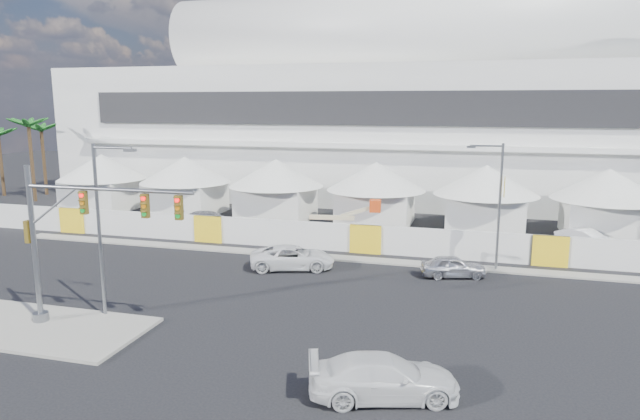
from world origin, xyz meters
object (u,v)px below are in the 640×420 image
(sedan_silver, at_px, (453,266))
(boom_lift, at_px, (326,230))
(pickup_near, at_px, (384,377))
(streetlight_curb, at_px, (497,198))
(pickup_curb, at_px, (292,257))
(streetlight_median, at_px, (102,219))
(traffic_mast, at_px, (66,240))
(lot_car_c, at_px, (210,221))
(lot_car_a, at_px, (586,239))

(sedan_silver, bearing_deg, boom_lift, 40.59)
(pickup_near, relative_size, streetlight_curb, 0.67)
(pickup_curb, relative_size, streetlight_median, 0.63)
(streetlight_median, bearing_deg, pickup_curb, 59.45)
(sedan_silver, distance_m, boom_lift, 11.87)
(traffic_mast, distance_m, boom_lift, 21.01)
(sedan_silver, distance_m, pickup_curb, 9.91)
(sedan_silver, bearing_deg, pickup_curb, 80.62)
(traffic_mast, relative_size, streetlight_median, 1.04)
(lot_car_c, height_order, streetlight_median, streetlight_median)
(pickup_near, bearing_deg, boom_lift, 2.77)
(pickup_near, distance_m, boom_lift, 23.45)
(traffic_mast, bearing_deg, pickup_near, -9.42)
(sedan_silver, relative_size, traffic_mast, 0.44)
(lot_car_c, bearing_deg, pickup_near, -154.81)
(sedan_silver, relative_size, streetlight_median, 0.46)
(sedan_silver, height_order, pickup_near, pickup_near)
(sedan_silver, xyz_separation_m, traffic_mast, (-16.74, -12.79, 3.55))
(pickup_curb, relative_size, lot_car_a, 1.24)
(pickup_curb, xyz_separation_m, streetlight_curb, (12.22, 3.02, 3.89))
(lot_car_c, relative_size, traffic_mast, 0.63)
(lot_car_a, relative_size, streetlight_median, 0.51)
(pickup_near, relative_size, traffic_mast, 0.62)
(lot_car_a, bearing_deg, streetlight_curb, 175.65)
(sedan_silver, xyz_separation_m, pickup_curb, (-9.87, -0.93, 0.08))
(pickup_curb, xyz_separation_m, lot_car_c, (-9.92, 8.51, 0.06))
(streetlight_curb, bearing_deg, traffic_mast, -142.06)
(lot_car_c, distance_m, streetlight_curb, 23.13)
(traffic_mast, bearing_deg, lot_car_c, 98.51)
(pickup_near, relative_size, streetlight_median, 0.64)
(pickup_curb, height_order, streetlight_curb, streetlight_curb)
(streetlight_curb, bearing_deg, lot_car_c, 166.07)
(boom_lift, bearing_deg, streetlight_curb, -27.51)
(pickup_near, relative_size, lot_car_a, 1.25)
(streetlight_median, height_order, boom_lift, streetlight_median)
(lot_car_c, bearing_deg, streetlight_median, 178.46)
(pickup_curb, xyz_separation_m, boom_lift, (0.11, 7.68, 0.14))
(lot_car_a, distance_m, lot_car_c, 28.76)
(lot_car_a, bearing_deg, pickup_curb, 156.22)
(pickup_near, xyz_separation_m, traffic_mast, (-15.01, 2.49, 3.44))
(streetlight_median, xyz_separation_m, streetlight_curb, (18.29, 13.30, -0.32))
(sedan_silver, xyz_separation_m, boom_lift, (-9.76, 6.75, 0.22))
(sedan_silver, bearing_deg, streetlight_curb, -63.16)
(pickup_curb, relative_size, lot_car_c, 0.97)
(lot_car_a, distance_m, traffic_mast, 34.15)
(traffic_mast, height_order, streetlight_median, streetlight_median)
(traffic_mast, bearing_deg, lot_car_a, 40.97)
(lot_car_c, bearing_deg, lot_car_a, -99.32)
(sedan_silver, relative_size, pickup_near, 0.72)
(lot_car_a, distance_m, streetlight_curb, 10.63)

